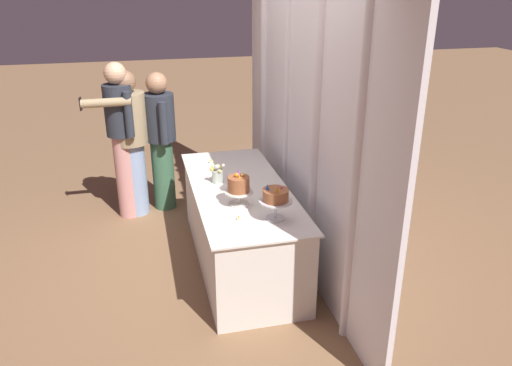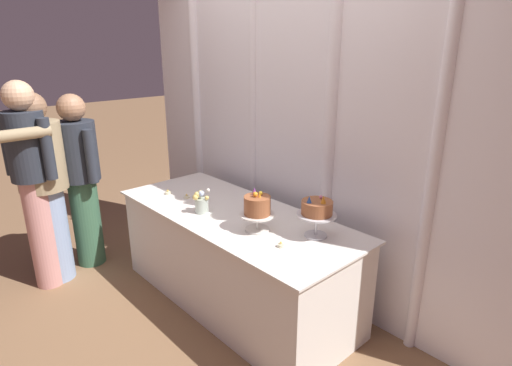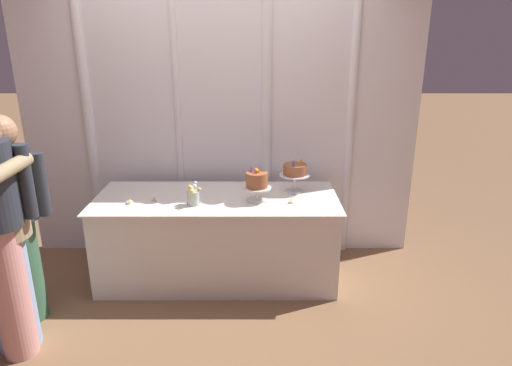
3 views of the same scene
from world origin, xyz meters
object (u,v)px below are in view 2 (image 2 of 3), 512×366
(cake_table, at_px, (235,258))
(tealight_near_left, at_px, (187,197))
(tealight_far_left, at_px, (168,193))
(guest_man_dark_suit, at_px, (81,175))
(cake_display_nearleft, at_px, (257,208))
(guest_girl_blue_dress, at_px, (43,183))
(guest_man_pink_jacket, at_px, (32,177))
(tealight_near_right, at_px, (281,245))
(flower_vase, at_px, (201,203))
(cake_display_nearright, at_px, (317,210))

(cake_table, xyz_separation_m, tealight_near_left, (-0.49, -0.08, 0.37))
(tealight_far_left, xyz_separation_m, guest_man_dark_suit, (-0.67, -0.44, 0.09))
(cake_display_nearleft, height_order, guest_girl_blue_dress, guest_girl_blue_dress)
(tealight_far_left, distance_m, guest_man_pink_jacket, 1.01)
(tealight_near_right, distance_m, guest_girl_blue_dress, 2.01)
(tealight_far_left, distance_m, tealight_near_right, 1.26)
(flower_vase, height_order, tealight_near_right, flower_vase)
(cake_display_nearright, xyz_separation_m, flower_vase, (-0.81, -0.30, -0.10))
(flower_vase, distance_m, guest_man_pink_jacket, 1.33)
(flower_vase, bearing_deg, tealight_near_right, 2.72)
(cake_display_nearright, bearing_deg, cake_table, -168.03)
(flower_vase, xyz_separation_m, guest_girl_blue_dress, (-1.10, -0.73, 0.04))
(cake_display_nearright, height_order, tealight_near_right, cake_display_nearright)
(cake_display_nearright, xyz_separation_m, tealight_far_left, (-1.31, -0.28, -0.17))
(guest_girl_blue_dress, bearing_deg, tealight_near_right, 22.41)
(tealight_far_left, relative_size, guest_girl_blue_dress, 0.03)
(cake_table, xyz_separation_m, tealight_far_left, (-0.66, -0.14, 0.37))
(tealight_far_left, xyz_separation_m, guest_man_pink_jacket, (-0.55, -0.83, 0.18))
(flower_vase, distance_m, tealight_near_left, 0.34)
(tealight_near_left, xyz_separation_m, guest_girl_blue_dress, (-0.77, -0.82, 0.11))
(cake_display_nearleft, bearing_deg, flower_vase, -169.38)
(cake_table, height_order, cake_display_nearleft, cake_display_nearleft)
(tealight_near_right, bearing_deg, flower_vase, -177.28)
(flower_vase, xyz_separation_m, tealight_far_left, (-0.50, 0.02, -0.06))
(guest_man_dark_suit, xyz_separation_m, guest_man_pink_jacket, (0.12, -0.39, 0.10))
(cake_display_nearleft, xyz_separation_m, tealight_far_left, (-0.99, -0.07, -0.15))
(tealight_near_right, xyz_separation_m, guest_man_pink_jacket, (-1.81, -0.84, 0.18))
(tealight_near_right, height_order, guest_man_dark_suit, guest_man_dark_suit)
(guest_girl_blue_dress, bearing_deg, tealight_near_left, 46.58)
(cake_display_nearright, bearing_deg, cake_display_nearleft, -146.07)
(cake_display_nearright, relative_size, guest_girl_blue_dress, 0.19)
(tealight_far_left, bearing_deg, flower_vase, -2.78)
(flower_vase, relative_size, guest_man_dark_suit, 0.12)
(guest_man_dark_suit, height_order, guest_girl_blue_dress, guest_girl_blue_dress)
(flower_vase, height_order, tealight_far_left, flower_vase)
(tealight_far_left, bearing_deg, guest_man_pink_jacket, -123.47)
(cake_table, bearing_deg, guest_man_dark_suit, -156.53)
(tealight_near_left, bearing_deg, cake_table, 9.34)
(cake_table, height_order, flower_vase, flower_vase)
(cake_display_nearleft, bearing_deg, tealight_far_left, -176.09)
(cake_table, bearing_deg, cake_display_nearleft, -13.11)
(cake_display_nearright, distance_m, tealight_near_left, 1.16)
(cake_display_nearright, height_order, flower_vase, cake_display_nearright)
(tealight_near_right, bearing_deg, cake_table, 167.50)
(cake_display_nearright, xyz_separation_m, guest_man_pink_jacket, (-1.85, -1.11, 0.02))
(guest_girl_blue_dress, xyz_separation_m, guest_man_pink_jacket, (0.05, -0.08, 0.08))
(cake_display_nearright, height_order, guest_man_pink_jacket, guest_man_pink_jacket)
(tealight_near_right, bearing_deg, cake_display_nearright, 80.23)
(tealight_near_right, bearing_deg, guest_man_dark_suit, -166.94)
(cake_table, xyz_separation_m, guest_girl_blue_dress, (-1.26, -0.90, 0.48))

